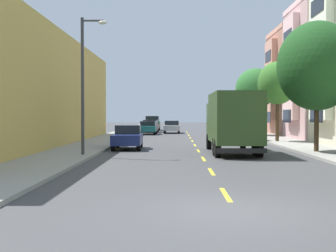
# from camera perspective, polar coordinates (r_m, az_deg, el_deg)

# --- Properties ---
(ground_plane) EXTENTS (160.00, 160.00, 0.00)m
(ground_plane) POSITION_cam_1_polar(r_m,az_deg,el_deg) (40.65, 2.86, -1.62)
(ground_plane) COLOR #424244
(sidewalk_left) EXTENTS (3.20, 120.00, 0.14)m
(sidewalk_left) POSITION_cam_1_polar(r_m,az_deg,el_deg) (39.05, -7.51, -1.65)
(sidewalk_left) COLOR #99968E
(sidewalk_left) RESTS_ON ground_plane
(sidewalk_right) EXTENTS (3.20, 120.00, 0.14)m
(sidewalk_right) POSITION_cam_1_polar(r_m,az_deg,el_deg) (39.54, 13.30, -1.64)
(sidewalk_right) COLOR #99968E
(sidewalk_right) RESTS_ON ground_plane
(lane_centerline_dashes) EXTENTS (0.14, 47.20, 0.01)m
(lane_centerline_dashes) POSITION_cam_1_polar(r_m,az_deg,el_deg) (35.16, 3.16, -2.10)
(lane_centerline_dashes) COLOR yellow
(lane_centerline_dashes) RESTS_ON ground_plane
(street_tree_second) EXTENTS (4.36, 4.36, 7.16)m
(street_tree_second) POSITION_cam_1_polar(r_m,az_deg,el_deg) (26.81, 17.91, 7.06)
(street_tree_second) COLOR #47331E
(street_tree_second) RESTS_ON sidewalk_right
(street_tree_third) EXTENTS (2.99, 2.99, 6.06)m
(street_tree_third) POSITION_cam_1_polar(r_m,az_deg,el_deg) (36.23, 13.37, 5.16)
(street_tree_third) COLOR #47331E
(street_tree_third) RESTS_ON sidewalk_right
(street_tree_farthest) EXTENTS (3.83, 3.83, 6.51)m
(street_tree_farthest) POSITION_cam_1_polar(r_m,az_deg,el_deg) (45.82, 10.72, 4.52)
(street_tree_farthest) COLOR #47331E
(street_tree_farthest) RESTS_ON sidewalk_right
(street_lamp) EXTENTS (1.35, 0.28, 6.94)m
(street_lamp) POSITION_cam_1_polar(r_m,az_deg,el_deg) (23.93, -10.16, 6.15)
(street_lamp) COLOR #38383D
(street_lamp) RESTS_ON sidewalk_left
(delivery_box_truck) EXTENTS (2.44, 7.67, 3.34)m
(delivery_box_truck) POSITION_cam_1_polar(r_m,az_deg,el_deg) (25.93, 7.96, 0.81)
(delivery_box_truck) COLOR #2D471E
(delivery_box_truck) RESTS_ON ground_plane
(parked_hatchback_white) EXTENTS (1.75, 4.00, 1.50)m
(parked_hatchback_white) POSITION_cam_1_polar(r_m,az_deg,el_deg) (56.81, 6.78, 0.02)
(parked_hatchback_white) COLOR silver
(parked_hatchback_white) RESTS_ON ground_plane
(parked_pickup_sky) EXTENTS (2.14, 5.35, 1.73)m
(parked_pickup_sky) POSITION_cam_1_polar(r_m,az_deg,el_deg) (43.29, 8.61, -0.35)
(parked_pickup_sky) COLOR #7A9EC6
(parked_pickup_sky) RESTS_ON ground_plane
(parked_hatchback_navy) EXTENTS (1.84, 4.04, 1.50)m
(parked_hatchback_navy) POSITION_cam_1_polar(r_m,az_deg,el_deg) (28.97, -4.99, -1.38)
(parked_hatchback_navy) COLOR navy
(parked_hatchback_navy) RESTS_ON ground_plane
(parked_wagon_red) EXTENTS (1.90, 4.73, 1.50)m
(parked_wagon_red) POSITION_cam_1_polar(r_m,az_deg,el_deg) (55.77, -2.19, 0.05)
(parked_wagon_red) COLOR #AD1E1E
(parked_wagon_red) RESTS_ON ground_plane
(parked_wagon_champagne) EXTENTS (1.94, 4.75, 1.50)m
(parked_wagon_champagne) POSITION_cam_1_polar(r_m,az_deg,el_deg) (37.54, 9.87, -0.67)
(parked_wagon_champagne) COLOR tan
(parked_wagon_champagne) RESTS_ON ground_plane
(parked_sedan_teal) EXTENTS (1.88, 4.53, 1.43)m
(parked_sedan_teal) POSITION_cam_1_polar(r_m,az_deg,el_deg) (49.92, -2.47, -0.18)
(parked_sedan_teal) COLOR #195B60
(parked_sedan_teal) RESTS_ON ground_plane
(parked_suv_forest) EXTENTS (1.96, 4.80, 1.93)m
(parked_suv_forest) POSITION_cam_1_polar(r_m,az_deg,el_deg) (62.41, -1.93, 0.37)
(parked_suv_forest) COLOR #194C28
(parked_suv_forest) RESTS_ON ground_plane
(moving_silver_sedan) EXTENTS (1.80, 4.50, 1.43)m
(moving_silver_sedan) POSITION_cam_1_polar(r_m,az_deg,el_deg) (53.13, 0.47, -0.08)
(moving_silver_sedan) COLOR #B2B5BA
(moving_silver_sedan) RESTS_ON ground_plane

